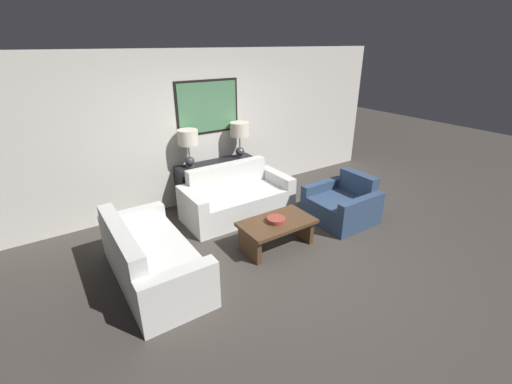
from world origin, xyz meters
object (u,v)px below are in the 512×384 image
Objects in this scene: coffee_table at (277,228)px; couch_by_back_wall at (236,199)px; armchair_near_back_wall at (342,205)px; console_table at (217,182)px; couch_by_side at (151,260)px; table_lamp_left at (188,141)px; table_lamp_right at (240,133)px; decorative_bowl at (276,220)px.

couch_by_back_wall is at bearing 88.48° from coffee_table.
coffee_table is 1.10× the size of armchair_near_back_wall.
couch_by_side is (-1.78, -1.62, -0.09)m from console_table.
console_table is 0.98m from table_lamp_left.
table_lamp_left is at bearing 104.14° from coffee_table.
table_lamp_right is 0.68× the size of armchair_near_back_wall.
table_lamp_left is at bearing 103.47° from decorative_bowl.
decorative_bowl is (-0.05, -1.88, 0.06)m from console_table.
coffee_table is (1.75, -0.25, 0.01)m from couch_by_side.
couch_by_back_wall reaches higher than decorative_bowl.
table_lamp_left is 0.36× the size of couch_by_back_wall.
couch_by_side is 3.16m from armchair_near_back_wall.
table_lamp_left reaches higher than coffee_table.
decorative_bowl is 0.27× the size of armchair_near_back_wall.
table_lamp_right is 2.95m from couch_by_side.
couch_by_back_wall is at bearing -90.00° from console_table.
couch_by_side is at bearing 171.64° from decorative_bowl.
couch_by_back_wall reaches higher than armchair_near_back_wall.
armchair_near_back_wall is at bearing -52.90° from console_table.
couch_by_side is 1.75m from decorative_bowl.
coffee_table is at bearing -90.96° from console_table.
table_lamp_left is 1.01m from table_lamp_right.
table_lamp_right is 0.36× the size of couch_by_back_wall.
armchair_near_back_wall is (3.15, -0.19, -0.03)m from couch_by_side.
couch_by_side reaches higher than armchair_near_back_wall.
table_lamp_left is 1.26m from couch_by_back_wall.
table_lamp_left is at bearing 180.00° from table_lamp_right.
console_table is 1.40× the size of coffee_table.
console_table is 2.27× the size of table_lamp_right.
couch_by_back_wall reaches higher than console_table.
decorative_bowl is at bearing -76.53° from table_lamp_left.
console_table is at bearing 180.00° from table_lamp_right.
couch_by_back_wall is at bearing 140.69° from armchair_near_back_wall.
coffee_table is at bearing 16.08° from decorative_bowl.
armchair_near_back_wall is at bearing -3.42° from couch_by_side.
coffee_table is at bearing -91.52° from couch_by_back_wall.
decorative_bowl is at bearing -177.36° from armchair_near_back_wall.
couch_by_back_wall and couch_by_side have the same top height.
decorative_bowl is at bearing -92.55° from couch_by_back_wall.
couch_by_side reaches higher than decorative_bowl.
table_lamp_left reaches higher than console_table.
table_lamp_right is (1.01, 0.00, 0.00)m from table_lamp_left.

